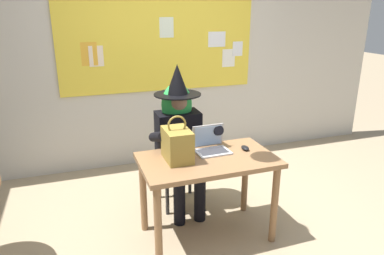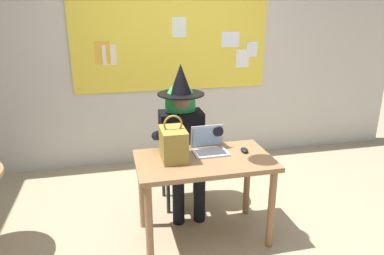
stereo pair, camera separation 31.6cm
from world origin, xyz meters
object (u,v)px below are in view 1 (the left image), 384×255
Objects in this scene: desk_main at (208,170)px; handbag at (177,144)px; chair_at_desk at (177,155)px; laptop at (211,145)px; computer_mouse at (245,148)px; person_costumed at (180,132)px.

handbag reaches higher than desk_main.
chair_at_desk reaches higher than desk_main.
chair_at_desk is 3.03× the size of laptop.
laptop is (0.08, 0.14, 0.17)m from desk_main.
chair_at_desk reaches higher than computer_mouse.
handbag is (-0.33, -0.09, 0.08)m from laptop.
person_costumed is at bearing -0.25° from chair_at_desk.
desk_main is at bearing -122.27° from laptop.
laptop is at bearing 59.65° from desk_main.
chair_at_desk is 2.40× the size of handbag.
computer_mouse is 0.64m from handbag.
chair_at_desk is 8.74× the size of computer_mouse.
desk_main is 0.59m from person_costumed.
chair_at_desk is at bearing 74.23° from handbag.
handbag reaches higher than chair_at_desk.
laptop is 0.31m from computer_mouse.
desk_main is 0.23m from laptop.
handbag is (-0.25, 0.05, 0.25)m from desk_main.
desk_main is 0.36m from handbag.
desk_main is 3.00× the size of handbag.
laptop reaches higher than chair_at_desk.
person_costumed is 13.84× the size of computer_mouse.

